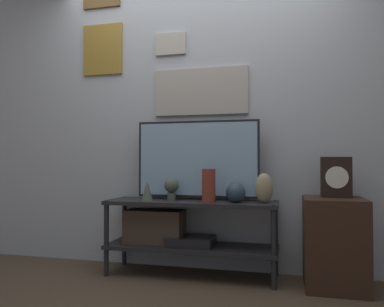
# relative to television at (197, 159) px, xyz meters

# --- Properties ---
(ground_plane) EXTENTS (12.00, 12.00, 0.00)m
(ground_plane) POSITION_rel_television_xyz_m (-0.03, -0.33, -0.92)
(ground_plane) COLOR #4C3D2D
(wall_back) EXTENTS (6.40, 0.08, 2.70)m
(wall_back) POSITION_rel_television_xyz_m (-0.04, 0.16, 0.43)
(wall_back) COLOR #B2BCC6
(wall_back) RESTS_ON ground_plane
(media_console) EXTENTS (1.36, 0.40, 0.59)m
(media_console) POSITION_rel_television_xyz_m (-0.15, -0.09, -0.55)
(media_console) COLOR #232326
(media_console) RESTS_ON ground_plane
(television) EXTENTS (1.01, 0.05, 0.65)m
(television) POSITION_rel_television_xyz_m (0.00, 0.00, 0.00)
(television) COLOR black
(television) RESTS_ON media_console
(vase_round_glass) EXTENTS (0.15, 0.15, 0.15)m
(vase_round_glass) POSITION_rel_television_xyz_m (0.33, -0.13, -0.26)
(vase_round_glass) COLOR #2D4251
(vase_round_glass) RESTS_ON media_console
(vase_urn_stoneware) EXTENTS (0.14, 0.10, 0.22)m
(vase_urn_stoneware) POSITION_rel_television_xyz_m (0.54, -0.12, -0.22)
(vase_urn_stoneware) COLOR tan
(vase_urn_stoneware) RESTS_ON media_console
(vase_slim_bronze) EXTENTS (0.09, 0.09, 0.16)m
(vase_slim_bronze) POSITION_rel_television_xyz_m (-0.36, -0.20, -0.25)
(vase_slim_bronze) COLOR #4C5647
(vase_slim_bronze) RESTS_ON media_console
(vase_tall_ceramic) EXTENTS (0.10, 0.10, 0.26)m
(vase_tall_ceramic) POSITION_rel_television_xyz_m (0.13, -0.19, -0.20)
(vase_tall_ceramic) COLOR brown
(vase_tall_ceramic) RESTS_ON media_console
(decorative_bust) EXTENTS (0.12, 0.12, 0.18)m
(decorative_bust) POSITION_rel_television_xyz_m (-0.19, -0.10, -0.22)
(decorative_bust) COLOR #4C5647
(decorative_bust) RESTS_ON media_console
(side_table) EXTENTS (0.42, 0.45, 0.64)m
(side_table) POSITION_rel_television_xyz_m (1.04, -0.11, -0.60)
(side_table) COLOR #382319
(side_table) RESTS_ON ground_plane
(mantel_clock) EXTENTS (0.21, 0.11, 0.30)m
(mantel_clock) POSITION_rel_television_xyz_m (1.06, -0.06, -0.13)
(mantel_clock) COLOR black
(mantel_clock) RESTS_ON side_table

